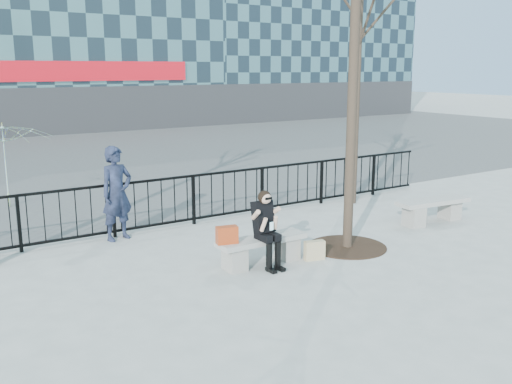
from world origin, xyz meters
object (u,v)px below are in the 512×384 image
bench_main (262,248)px  seated_woman (267,229)px  bench_second (433,208)px  standing_man (117,193)px

bench_main → seated_woman: bearing=-90.0°
bench_second → seated_woman: size_ratio=1.32×
seated_woman → standing_man: standing_man is taller
seated_woman → standing_man: bearing=118.1°
bench_main → standing_man: (-1.58, 2.80, 0.64)m
standing_man → seated_woman: bearing=-76.4°
standing_man → bench_second: bearing=-36.7°
bench_main → bench_second: size_ratio=0.93×
bench_second → standing_man: (-6.29, 2.57, 0.62)m
bench_main → standing_man: size_ratio=0.88×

